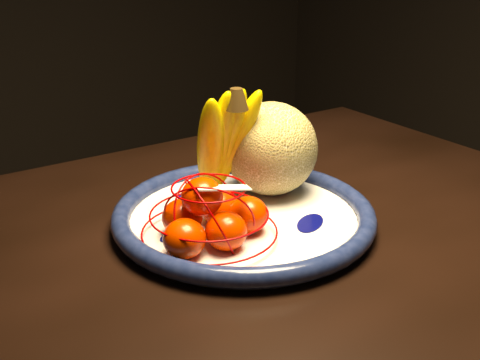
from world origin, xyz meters
TOP-DOWN VIEW (x-y plane):
  - dining_table at (-0.06, 0.07)m, footprint 1.59×0.96m
  - fruit_bowl at (0.15, 0.13)m, footprint 0.39×0.39m
  - cantaloupe at (0.23, 0.18)m, footprint 0.15×0.15m
  - banana_bunch at (0.15, 0.19)m, footprint 0.14×0.13m
  - mandarin_bag at (0.07, 0.09)m, footprint 0.20×0.20m
  - price_tag at (0.08, 0.07)m, footprint 0.08×0.05m

SIDE VIEW (x-z plane):
  - dining_table at x=-0.06m, z-range 0.31..1.10m
  - fruit_bowl at x=0.15m, z-range 0.79..0.82m
  - mandarin_bag at x=0.07m, z-range 0.78..0.90m
  - cantaloupe at x=0.23m, z-range 0.81..0.96m
  - price_tag at x=0.08m, z-range 0.88..0.90m
  - banana_bunch at x=0.15m, z-range 0.81..1.01m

